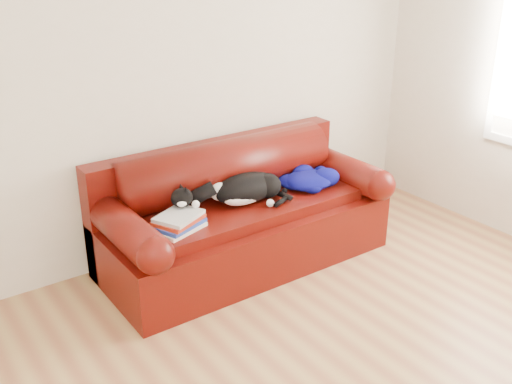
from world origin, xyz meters
TOP-DOWN VIEW (x-y plane):
  - ground at (0.00, 0.00)m, footprint 4.50×4.50m
  - room_shell at (0.12, 0.02)m, footprint 4.52×4.02m
  - sofa_base at (0.23, 1.49)m, footprint 2.10×0.90m
  - sofa_back at (0.23, 1.74)m, footprint 2.10×1.01m
  - book_stack at (-0.38, 1.36)m, footprint 0.38×0.33m
  - cat at (0.22, 1.46)m, footprint 0.69×0.44m
  - blanket at (0.78, 1.43)m, footprint 0.45×0.37m

SIDE VIEW (x-z plane):
  - ground at x=0.00m, z-range 0.00..0.00m
  - sofa_base at x=0.23m, z-range -0.01..0.49m
  - sofa_back at x=0.23m, z-range 0.10..0.98m
  - book_stack at x=-0.38m, z-range 0.50..0.60m
  - blanket at x=0.78m, z-range 0.49..0.63m
  - cat at x=0.22m, z-range 0.47..0.73m
  - room_shell at x=0.12m, z-range 0.36..2.97m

